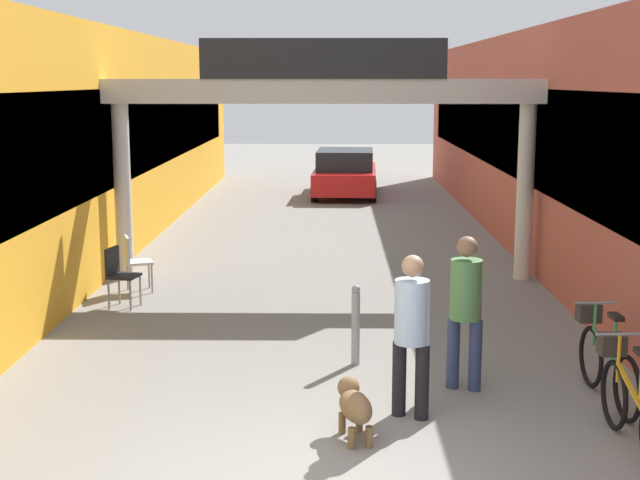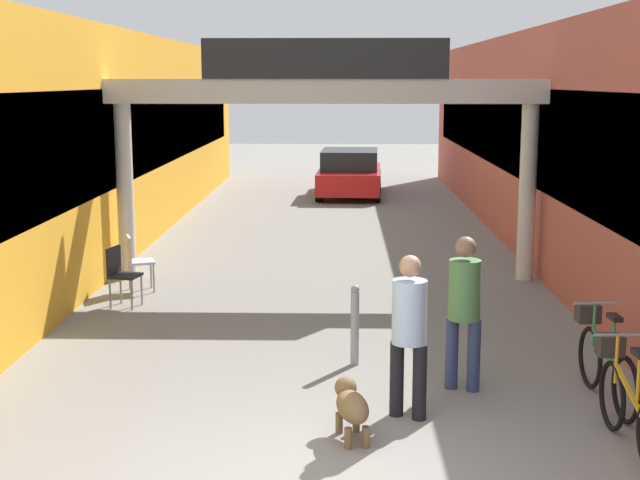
% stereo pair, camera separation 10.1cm
% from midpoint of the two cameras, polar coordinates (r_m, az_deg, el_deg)
% --- Properties ---
extents(storefront_left, '(3.00, 26.00, 4.21)m').
position_cam_midpoint_polar(storefront_left, '(18.51, -15.91, 6.12)').
color(storefront_left, gold).
rests_on(storefront_left, ground_plane).
extents(storefront_right, '(3.00, 26.00, 4.21)m').
position_cam_midpoint_polar(storefront_right, '(18.39, 16.32, 6.07)').
color(storefront_right, '#B25142').
rests_on(storefront_right, ground_plane).
extents(arcade_sign_gateway, '(7.40, 0.47, 3.96)m').
position_cam_midpoint_polar(arcade_sign_gateway, '(14.69, 0.01, 8.28)').
color(arcade_sign_gateway, beige).
rests_on(arcade_sign_gateway, ground_plane).
extents(pedestrian_with_dog, '(0.45, 0.45, 1.64)m').
position_cam_midpoint_polar(pedestrian_with_dog, '(8.77, 5.55, -5.50)').
color(pedestrian_with_dog, black).
rests_on(pedestrian_with_dog, ground_plane).
extents(pedestrian_companion, '(0.43, 0.43, 1.68)m').
position_cam_midpoint_polar(pedestrian_companion, '(9.63, 9.00, -3.99)').
color(pedestrian_companion, navy).
rests_on(pedestrian_companion, ground_plane).
extents(dog_on_leash, '(0.41, 0.74, 0.52)m').
position_cam_midpoint_polar(dog_on_leash, '(8.43, 1.85, -10.49)').
color(dog_on_leash, brown).
rests_on(dog_on_leash, ground_plane).
extents(bicycle_orange_nearest, '(0.46, 1.69, 0.98)m').
position_cam_midpoint_polar(bicycle_orange_nearest, '(8.68, 18.90, -9.64)').
color(bicycle_orange_nearest, black).
rests_on(bicycle_orange_nearest, ground_plane).
extents(bicycle_green_second, '(0.46, 1.69, 0.98)m').
position_cam_midpoint_polar(bicycle_green_second, '(9.80, 17.48, -7.28)').
color(bicycle_green_second, black).
rests_on(bicycle_green_second, ground_plane).
extents(bollard_post_metal, '(0.10, 0.10, 0.96)m').
position_cam_midpoint_polar(bollard_post_metal, '(10.46, 2.02, -5.41)').
color(bollard_post_metal, gray).
rests_on(bollard_post_metal, ground_plane).
extents(cafe_chair_black_nearer, '(0.48, 0.48, 0.89)m').
position_cam_midpoint_polar(cafe_chair_black_nearer, '(13.40, -12.96, -1.95)').
color(cafe_chair_black_nearer, gray).
rests_on(cafe_chair_black_nearer, ground_plane).
extents(cafe_chair_aluminium_farther, '(0.51, 0.51, 0.89)m').
position_cam_midpoint_polar(cafe_chair_aluminium_farther, '(14.32, -12.03, -1.14)').
color(cafe_chair_aluminium_farther, gray).
rests_on(cafe_chair_aluminium_farther, ground_plane).
extents(parked_car_red, '(1.93, 4.07, 1.33)m').
position_cam_midpoint_polar(parked_car_red, '(25.80, 1.51, 4.29)').
color(parked_car_red, red).
rests_on(parked_car_red, ground_plane).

